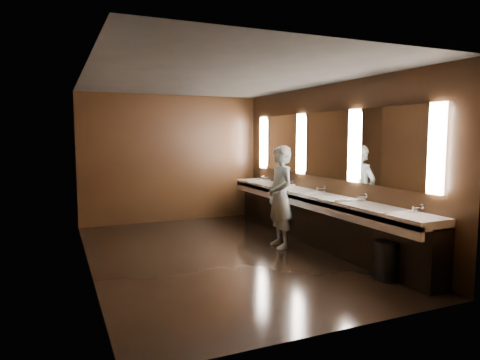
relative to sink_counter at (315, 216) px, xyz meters
name	(u,v)px	position (x,y,z in m)	size (l,w,h in m)	color
floor	(221,254)	(-1.79, 0.00, -0.50)	(6.00, 6.00, 0.00)	black
ceiling	(220,78)	(-1.79, 0.00, 2.30)	(4.00, 6.00, 0.02)	#2D2D2B
wall_back	(172,159)	(-1.79, 3.00, 0.90)	(4.00, 0.02, 2.80)	black
wall_front	(334,190)	(-1.79, -3.00, 0.90)	(4.00, 0.02, 2.80)	black
wall_left	(87,172)	(-3.79, 0.00, 0.90)	(0.02, 6.00, 2.80)	black
wall_right	(326,165)	(0.21, 0.00, 0.90)	(0.02, 6.00, 2.80)	black
sink_counter	(315,216)	(0.00, 0.00, 0.00)	(0.55, 5.40, 1.01)	black
mirror_band	(325,145)	(0.19, 0.00, 1.25)	(0.06, 5.03, 1.15)	white
person	(280,197)	(-0.69, 0.03, 0.38)	(0.64, 0.42, 1.74)	#9AB8E6
trash_bin	(386,260)	(-0.22, -2.02, -0.23)	(0.34, 0.34, 0.53)	black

